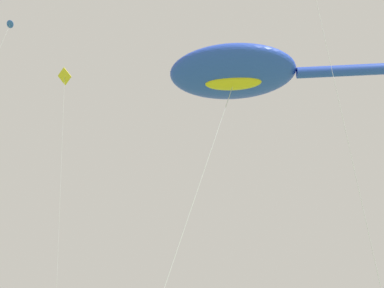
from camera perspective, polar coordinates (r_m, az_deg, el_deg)
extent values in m
ellipsoid|color=blue|center=(21.63, 5.16, 8.98)|extent=(6.66, 6.73, 1.45)
cylinder|color=blue|center=(22.48, 20.49, 8.76)|extent=(4.40, 4.54, 0.52)
ellipsoid|color=yellow|center=(21.19, 5.24, 7.69)|extent=(2.42, 2.47, 0.52)
cylinder|color=#B2B2B7|center=(16.59, -1.55, -12.29)|extent=(4.02, 2.65, 15.69)
ellipsoid|color=blue|center=(31.57, -22.00, 13.87)|extent=(0.62, 0.78, 0.18)
cube|color=yellow|center=(36.43, -15.80, 8.24)|extent=(0.75, 1.15, 0.93)
cylinder|color=#B2B2B7|center=(30.83, -16.53, -11.66)|extent=(4.01, 0.78, 25.41)
cylinder|color=#B2B2B7|center=(18.22, 19.13, 0.25)|extent=(2.40, 1.32, 22.81)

